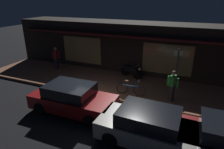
{
  "coord_description": "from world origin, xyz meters",
  "views": [
    {
      "loc": [
        4.56,
        -7.55,
        5.2
      ],
      "look_at": [
        0.39,
        2.4,
        0.95
      ],
      "focal_mm": 30.97,
      "sensor_mm": 36.0,
      "label": 1
    }
  ],
  "objects_px": {
    "person_bystander": "(172,85)",
    "parked_car_far": "(151,128)",
    "motorcycle": "(131,70)",
    "sign_post": "(177,66)",
    "bicycle_parked": "(131,89)",
    "person_photographer": "(56,58)",
    "parked_car_near": "(72,99)"
  },
  "relations": [
    {
      "from": "person_bystander",
      "to": "parked_car_far",
      "type": "relative_size",
      "value": 0.4
    },
    {
      "from": "motorcycle",
      "to": "sign_post",
      "type": "distance_m",
      "value": 3.09
    },
    {
      "from": "bicycle_parked",
      "to": "sign_post",
      "type": "distance_m",
      "value": 3.1
    },
    {
      "from": "person_photographer",
      "to": "parked_car_near",
      "type": "bearing_deg",
      "value": -45.57
    },
    {
      "from": "motorcycle",
      "to": "bicycle_parked",
      "type": "relative_size",
      "value": 0.98
    },
    {
      "from": "sign_post",
      "to": "parked_car_near",
      "type": "relative_size",
      "value": 0.58
    },
    {
      "from": "motorcycle",
      "to": "person_photographer",
      "type": "distance_m",
      "value": 5.85
    },
    {
      "from": "motorcycle",
      "to": "parked_car_far",
      "type": "bearing_deg",
      "value": -65.94
    },
    {
      "from": "motorcycle",
      "to": "parked_car_near",
      "type": "bearing_deg",
      "value": -105.75
    },
    {
      "from": "sign_post",
      "to": "bicycle_parked",
      "type": "bearing_deg",
      "value": -137.61
    },
    {
      "from": "parked_car_far",
      "to": "person_photographer",
      "type": "bearing_deg",
      "value": 147.84
    },
    {
      "from": "person_bystander",
      "to": "parked_car_near",
      "type": "distance_m",
      "value": 5.12
    },
    {
      "from": "parked_car_near",
      "to": "parked_car_far",
      "type": "bearing_deg",
      "value": -11.06
    },
    {
      "from": "sign_post",
      "to": "parked_car_far",
      "type": "height_order",
      "value": "sign_post"
    },
    {
      "from": "motorcycle",
      "to": "person_bystander",
      "type": "xyz_separation_m",
      "value": [
        2.92,
        -2.28,
        0.38
      ]
    },
    {
      "from": "motorcycle",
      "to": "sign_post",
      "type": "bearing_deg",
      "value": -10.2
    },
    {
      "from": "bicycle_parked",
      "to": "person_bystander",
      "type": "xyz_separation_m",
      "value": [
        2.16,
        0.23,
        0.52
      ]
    },
    {
      "from": "motorcycle",
      "to": "parked_car_far",
      "type": "distance_m",
      "value": 6.32
    },
    {
      "from": "person_photographer",
      "to": "bicycle_parked",
      "type": "bearing_deg",
      "value": -17.03
    },
    {
      "from": "person_photographer",
      "to": "person_bystander",
      "type": "xyz_separation_m",
      "value": [
        8.73,
        -1.79,
        0.0
      ]
    },
    {
      "from": "person_photographer",
      "to": "person_bystander",
      "type": "bearing_deg",
      "value": -11.55
    },
    {
      "from": "bicycle_parked",
      "to": "parked_car_near",
      "type": "bearing_deg",
      "value": -131.07
    },
    {
      "from": "motorcycle",
      "to": "parked_car_near",
      "type": "height_order",
      "value": "parked_car_near"
    },
    {
      "from": "motorcycle",
      "to": "sign_post",
      "type": "height_order",
      "value": "sign_post"
    },
    {
      "from": "person_bystander",
      "to": "sign_post",
      "type": "bearing_deg",
      "value": 89.8
    },
    {
      "from": "motorcycle",
      "to": "parked_car_near",
      "type": "relative_size",
      "value": 0.39
    },
    {
      "from": "sign_post",
      "to": "parked_car_far",
      "type": "distance_m",
      "value": 5.31
    },
    {
      "from": "bicycle_parked",
      "to": "person_bystander",
      "type": "bearing_deg",
      "value": 6.04
    },
    {
      "from": "motorcycle",
      "to": "sign_post",
      "type": "xyz_separation_m",
      "value": [
        2.92,
        -0.53,
        0.86
      ]
    },
    {
      "from": "parked_car_near",
      "to": "parked_car_far",
      "type": "xyz_separation_m",
      "value": [
        3.98,
        -0.78,
        0.0
      ]
    },
    {
      "from": "motorcycle",
      "to": "parked_car_far",
      "type": "relative_size",
      "value": 0.39
    },
    {
      "from": "bicycle_parked",
      "to": "parked_car_far",
      "type": "bearing_deg",
      "value": -60.89
    }
  ]
}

